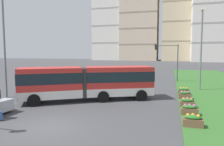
{
  "coord_description": "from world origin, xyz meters",
  "views": [
    {
      "loc": [
        6.67,
        -10.71,
        4.27
      ],
      "look_at": [
        0.8,
        10.42,
        2.2
      ],
      "focal_mm": 34.43,
      "sensor_mm": 36.0,
      "label": 1
    }
  ],
  "objects_px": {
    "apartment_tower_eastcentre": "(215,16)",
    "car_navy_sedan": "(91,74)",
    "articulated_bus": "(88,82)",
    "flower_planter_2": "(187,103)",
    "apartment_tower_west": "(109,19)",
    "flower_planter_0": "(193,120)",
    "flower_planter_3": "(185,95)",
    "streetlight_median": "(201,46)",
    "flower_planter_1": "(189,110)",
    "traffic_light_far_right": "(169,56)",
    "streetlight_left": "(4,40)",
    "flower_planter_4": "(184,91)",
    "apartment_tower_centre": "(179,24)",
    "apartment_tower_westcentre": "(140,23)"
  },
  "relations": [
    {
      "from": "apartment_tower_eastcentre",
      "to": "car_navy_sedan",
      "type": "bearing_deg",
      "value": -111.69
    },
    {
      "from": "flower_planter_2",
      "to": "flower_planter_4",
      "type": "relative_size",
      "value": 1.0
    },
    {
      "from": "flower_planter_4",
      "to": "streetlight_median",
      "type": "height_order",
      "value": "streetlight_median"
    },
    {
      "from": "car_navy_sedan",
      "to": "streetlight_median",
      "type": "xyz_separation_m",
      "value": [
        15.87,
        -6.96,
        4.28
      ]
    },
    {
      "from": "streetlight_left",
      "to": "apartment_tower_centre",
      "type": "bearing_deg",
      "value": 80.21
    },
    {
      "from": "car_navy_sedan",
      "to": "flower_planter_4",
      "type": "distance_m",
      "value": 17.41
    },
    {
      "from": "traffic_light_far_right",
      "to": "streetlight_left",
      "type": "height_order",
      "value": "streetlight_left"
    },
    {
      "from": "articulated_bus",
      "to": "flower_planter_3",
      "type": "bearing_deg",
      "value": 17.61
    },
    {
      "from": "car_navy_sedan",
      "to": "flower_planter_3",
      "type": "distance_m",
      "value": 18.69
    },
    {
      "from": "apartment_tower_westcentre",
      "to": "apartment_tower_eastcentre",
      "type": "height_order",
      "value": "apartment_tower_eastcentre"
    },
    {
      "from": "flower_planter_3",
      "to": "streetlight_median",
      "type": "height_order",
      "value": "streetlight_median"
    },
    {
      "from": "apartment_tower_west",
      "to": "apartment_tower_centre",
      "type": "distance_m",
      "value": 40.15
    },
    {
      "from": "articulated_bus",
      "to": "apartment_tower_eastcentre",
      "type": "height_order",
      "value": "apartment_tower_eastcentre"
    },
    {
      "from": "car_navy_sedan",
      "to": "traffic_light_far_right",
      "type": "relative_size",
      "value": 0.8
    },
    {
      "from": "traffic_light_far_right",
      "to": "streetlight_left",
      "type": "xyz_separation_m",
      "value": [
        -14.84,
        -15.87,
        1.65
      ]
    },
    {
      "from": "flower_planter_3",
      "to": "flower_planter_1",
      "type": "bearing_deg",
      "value": -90.0
    },
    {
      "from": "flower_planter_2",
      "to": "apartment_tower_centre",
      "type": "xyz_separation_m",
      "value": [
        1.9,
        105.72,
        19.47
      ]
    },
    {
      "from": "articulated_bus",
      "to": "flower_planter_1",
      "type": "bearing_deg",
      "value": -17.4
    },
    {
      "from": "streetlight_left",
      "to": "streetlight_median",
      "type": "relative_size",
      "value": 1.09
    },
    {
      "from": "car_navy_sedan",
      "to": "articulated_bus",
      "type": "bearing_deg",
      "value": -69.87
    },
    {
      "from": "flower_planter_4",
      "to": "streetlight_left",
      "type": "bearing_deg",
      "value": -161.0
    },
    {
      "from": "streetlight_left",
      "to": "apartment_tower_west",
      "type": "distance_m",
      "value": 112.46
    },
    {
      "from": "apartment_tower_eastcentre",
      "to": "articulated_bus",
      "type": "bearing_deg",
      "value": -105.56
    },
    {
      "from": "flower_planter_0",
      "to": "apartment_tower_eastcentre",
      "type": "distance_m",
      "value": 105.66
    },
    {
      "from": "car_navy_sedan",
      "to": "flower_planter_3",
      "type": "bearing_deg",
      "value": -41.65
    },
    {
      "from": "flower_planter_1",
      "to": "apartment_tower_west",
      "type": "height_order",
      "value": "apartment_tower_west"
    },
    {
      "from": "car_navy_sedan",
      "to": "apartment_tower_westcentre",
      "type": "relative_size",
      "value": 0.1
    },
    {
      "from": "flower_planter_3",
      "to": "streetlight_median",
      "type": "bearing_deg",
      "value": 70.81
    },
    {
      "from": "flower_planter_2",
      "to": "flower_planter_4",
      "type": "height_order",
      "value": "same"
    },
    {
      "from": "flower_planter_0",
      "to": "flower_planter_2",
      "type": "bearing_deg",
      "value": 90.0
    },
    {
      "from": "flower_planter_2",
      "to": "apartment_tower_centre",
      "type": "distance_m",
      "value": 107.51
    },
    {
      "from": "flower_planter_0",
      "to": "streetlight_left",
      "type": "relative_size",
      "value": 0.11
    },
    {
      "from": "articulated_bus",
      "to": "flower_planter_4",
      "type": "relative_size",
      "value": 10.48
    },
    {
      "from": "flower_planter_2",
      "to": "apartment_tower_west",
      "type": "height_order",
      "value": "apartment_tower_west"
    },
    {
      "from": "apartment_tower_centre",
      "to": "flower_planter_1",
      "type": "bearing_deg",
      "value": -91.01
    },
    {
      "from": "flower_planter_1",
      "to": "flower_planter_3",
      "type": "relative_size",
      "value": 1.0
    },
    {
      "from": "traffic_light_far_right",
      "to": "streetlight_left",
      "type": "relative_size",
      "value": 0.55
    },
    {
      "from": "car_navy_sedan",
      "to": "flower_planter_3",
      "type": "height_order",
      "value": "car_navy_sedan"
    },
    {
      "from": "flower_planter_4",
      "to": "streetlight_left",
      "type": "height_order",
      "value": "streetlight_left"
    },
    {
      "from": "apartment_tower_west",
      "to": "apartment_tower_westcentre",
      "type": "height_order",
      "value": "apartment_tower_west"
    },
    {
      "from": "flower_planter_3",
      "to": "traffic_light_far_right",
      "type": "height_order",
      "value": "traffic_light_far_right"
    },
    {
      "from": "flower_planter_0",
      "to": "apartment_tower_centre",
      "type": "xyz_separation_m",
      "value": [
        1.9,
        110.3,
        19.47
      ]
    },
    {
      "from": "articulated_bus",
      "to": "apartment_tower_centre",
      "type": "relative_size",
      "value": 0.29
    },
    {
      "from": "traffic_light_far_right",
      "to": "apartment_tower_west",
      "type": "distance_m",
      "value": 101.84
    },
    {
      "from": "flower_planter_1",
      "to": "apartment_tower_eastcentre",
      "type": "relative_size",
      "value": 0.03
    },
    {
      "from": "apartment_tower_eastcentre",
      "to": "flower_planter_4",
      "type": "bearing_deg",
      "value": -101.37
    },
    {
      "from": "flower_planter_2",
      "to": "articulated_bus",
      "type": "bearing_deg",
      "value": 176.61
    },
    {
      "from": "traffic_light_far_right",
      "to": "flower_planter_2",
      "type": "bearing_deg",
      "value": -84.12
    },
    {
      "from": "apartment_tower_west",
      "to": "apartment_tower_eastcentre",
      "type": "xyz_separation_m",
      "value": [
        56.43,
        -11.08,
        -2.55
      ]
    },
    {
      "from": "traffic_light_far_right",
      "to": "apartment_tower_eastcentre",
      "type": "distance_m",
      "value": 86.14
    }
  ]
}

